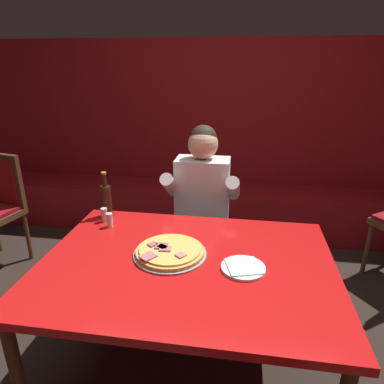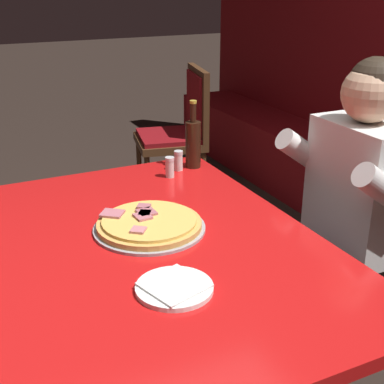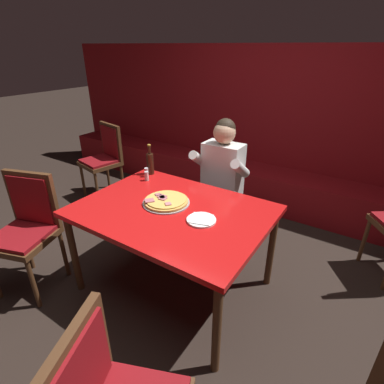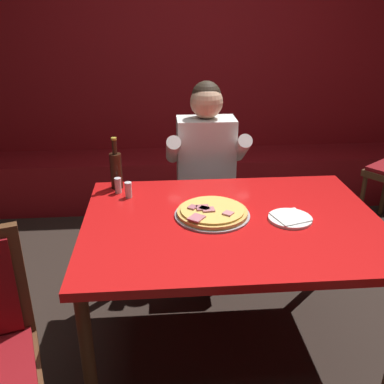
% 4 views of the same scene
% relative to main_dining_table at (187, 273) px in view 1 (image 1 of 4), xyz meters
% --- Properties ---
extents(ground_plane, '(24.00, 24.00, 0.00)m').
position_rel_main_dining_table_xyz_m(ground_plane, '(0.00, 0.00, -0.69)').
color(ground_plane, black).
extents(booth_wall_panel, '(6.80, 0.16, 1.90)m').
position_rel_main_dining_table_xyz_m(booth_wall_panel, '(0.00, 2.18, 0.26)').
color(booth_wall_panel, maroon).
rests_on(booth_wall_panel, ground_plane).
extents(booth_bench, '(6.46, 0.48, 0.46)m').
position_rel_main_dining_table_xyz_m(booth_bench, '(0.00, 1.86, -0.46)').
color(booth_bench, maroon).
rests_on(booth_bench, ground_plane).
extents(main_dining_table, '(1.43, 1.05, 0.76)m').
position_rel_main_dining_table_xyz_m(main_dining_table, '(0.00, 0.00, 0.00)').
color(main_dining_table, '#4C2D19').
rests_on(main_dining_table, ground_plane).
extents(pizza, '(0.37, 0.37, 0.05)m').
position_rel_main_dining_table_xyz_m(pizza, '(-0.09, 0.05, 0.09)').
color(pizza, '#9E9EA3').
rests_on(pizza, main_dining_table).
extents(plate_white_paper, '(0.21, 0.21, 0.02)m').
position_rel_main_dining_table_xyz_m(plate_white_paper, '(0.27, -0.03, 0.08)').
color(plate_white_paper, white).
rests_on(plate_white_paper, main_dining_table).
extents(beer_bottle, '(0.07, 0.07, 0.29)m').
position_rel_main_dining_table_xyz_m(beer_bottle, '(-0.59, 0.44, 0.18)').
color(beer_bottle, black).
rests_on(beer_bottle, main_dining_table).
extents(shaker_red_pepper_flakes, '(0.04, 0.04, 0.09)m').
position_rel_main_dining_table_xyz_m(shaker_red_pepper_flakes, '(-0.57, 0.37, 0.11)').
color(shaker_red_pepper_flakes, silver).
rests_on(shaker_red_pepper_flakes, main_dining_table).
extents(shaker_oregano, '(0.04, 0.04, 0.09)m').
position_rel_main_dining_table_xyz_m(shaker_oregano, '(-0.51, 0.30, 0.11)').
color(shaker_oregano, silver).
rests_on(shaker_oregano, main_dining_table).
extents(diner_seated_blue_shirt, '(0.53, 0.53, 1.27)m').
position_rel_main_dining_table_xyz_m(diner_seated_blue_shirt, '(-0.03, 0.79, 0.02)').
color(diner_seated_blue_shirt, black).
rests_on(diner_seated_blue_shirt, ground_plane).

